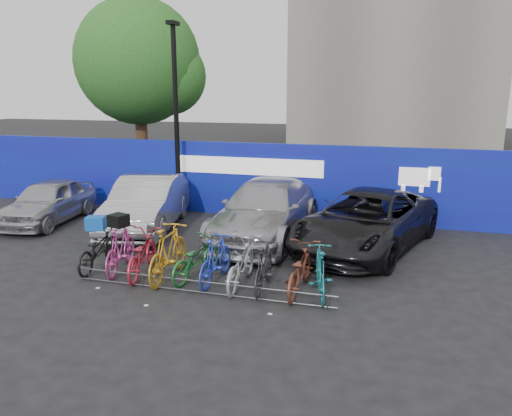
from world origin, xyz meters
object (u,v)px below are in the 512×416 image
at_px(bike_2, 142,254).
at_px(bike_4, 196,259).
at_px(car_1, 147,204).
at_px(bike_9, 320,272).
at_px(car_0, 48,201).
at_px(bike_6, 240,264).
at_px(bike_rack, 200,287).
at_px(bike_8, 299,269).
at_px(bike_1, 120,249).
at_px(car_3, 366,221).
at_px(car_2, 266,210).
at_px(bike_5, 216,260).
at_px(tree, 144,65).
at_px(bike_3, 168,252).
at_px(bike_0, 98,249).
at_px(lamppost, 176,115).
at_px(bike_7, 264,267).

height_order(bike_2, bike_4, bike_2).
relative_size(car_1, bike_9, 2.79).
distance_m(car_0, bike_6, 8.08).
height_order(bike_rack, bike_8, bike_8).
bearing_deg(bike_rack, bike_9, 14.50).
relative_size(bike_1, bike_6, 0.94).
xyz_separation_m(bike_rack, bike_8, (1.91, 0.68, 0.33)).
relative_size(car_3, bike_6, 2.86).
bearing_deg(bike_8, car_3, -106.37).
xyz_separation_m(car_0, bike_9, (9.08, -3.37, -0.16)).
relative_size(car_2, bike_9, 3.16).
bearing_deg(bike_1, car_0, -45.79).
xyz_separation_m(car_3, bike_4, (-3.44, -3.20, -0.29)).
bearing_deg(bike_5, bike_2, 3.53).
bearing_deg(bike_6, bike_1, -3.23).
xyz_separation_m(tree, car_3, (9.79, -6.65, -4.32)).
xyz_separation_m(bike_3, bike_9, (3.35, -0.01, -0.09)).
xyz_separation_m(bike_rack, car_3, (3.02, 4.01, 0.59)).
distance_m(bike_rack, bike_0, 2.96).
bearing_deg(bike_3, bike_5, -177.92).
bearing_deg(bike_2, bike_4, 175.57).
distance_m(car_1, bike_4, 4.44).
bearing_deg(car_0, car_3, -6.66).
xyz_separation_m(bike_2, bike_6, (2.32, 0.00, 0.00)).
height_order(bike_0, bike_4, bike_0).
relative_size(lamppost, bike_9, 3.58).
distance_m(car_3, bike_2, 5.76).
bearing_deg(bike_9, bike_8, -22.46).
xyz_separation_m(car_2, bike_3, (-1.21, -3.70, -0.18)).
bearing_deg(bike_4, car_2, -88.22).
bearing_deg(tree, bike_1, -65.48).
bearing_deg(car_2, bike_5, -90.21).
height_order(car_1, bike_9, car_1).
bearing_deg(bike_1, bike_4, 171.58).
bearing_deg(bike_rack, car_1, 129.30).
bearing_deg(bike_7, car_1, -41.20).
height_order(bike_0, bike_1, bike_1).
xyz_separation_m(car_1, bike_4, (2.94, -3.31, -0.32)).
height_order(lamppost, car_1, lamppost).
bearing_deg(bike_9, car_3, -114.66).
relative_size(car_1, bike_7, 2.84).
height_order(car_0, car_3, car_3).
bearing_deg(bike_9, bike_2, -14.48).
distance_m(car_1, car_2, 3.59).
bearing_deg(tree, lamppost, -52.49).
xyz_separation_m(bike_rack, bike_7, (1.17, 0.61, 0.34)).
bearing_deg(car_1, bike_8, -45.65).
relative_size(tree, bike_rack, 1.39).
relative_size(car_2, bike_0, 2.98).
height_order(bike_rack, bike_9, bike_9).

